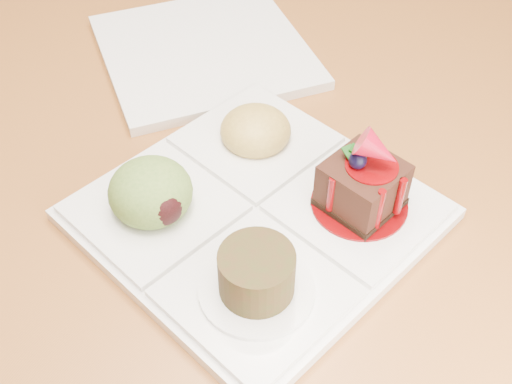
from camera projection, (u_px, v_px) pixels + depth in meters
ground at (223, 314)px, 1.39m from camera, size 6.00×6.00×0.00m
dining_table at (205, 43)px, 0.90m from camera, size 1.00×1.80×0.75m
sampler_plate at (251, 202)px, 0.57m from camera, size 0.30×0.30×0.10m
second_plate at (204, 51)px, 0.76m from camera, size 0.28×0.28×0.01m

